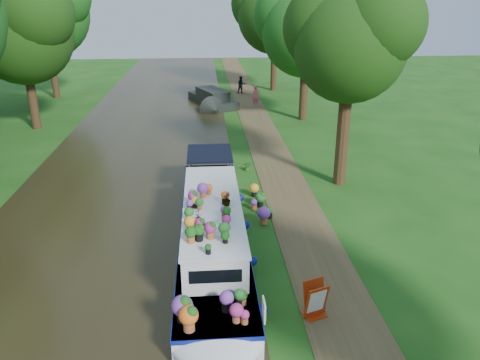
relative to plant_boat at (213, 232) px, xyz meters
The scene contains 14 objects.
ground 3.86m from the plant_boat, 53.32° to the left, with size 100.00×100.00×0.00m, color #1A4C13.
canal_water 4.89m from the plant_boat, 141.16° to the left, with size 10.00×100.00×0.02m, color black.
towpath 4.66m from the plant_boat, 41.20° to the left, with size 2.20×100.00×0.03m, color #4F4025.
plant_boat is the anchor object (origin of this frame).
tree_near_overhang 10.32m from the plant_boat, 45.23° to the left, with size 5.52×5.28×8.99m.
tree_near_mid 20.10m from the plant_boat, 69.60° to the left, with size 6.90×6.60×9.40m.
tree_near_far 30.41m from the plant_boat, 77.92° to the left, with size 7.59×7.26×10.30m.
tree_far_c 21.25m from the plant_boat, 123.37° to the left, with size 7.13×6.82×9.59m.
tree_far_d 30.68m from the plant_boat, 115.22° to the left, with size 8.05×7.70×10.85m.
second_boat 23.06m from the plant_boat, 88.76° to the left, with size 4.02×7.09×1.28m.
sandwich_board 4.47m from the plant_boat, 52.75° to the right, with size 0.70×0.71×1.03m.
pedestrian_pink 22.49m from the plant_boat, 80.05° to the left, with size 0.62×0.40×1.69m, color #D85970.
pedestrian_dark 27.67m from the plant_boat, 83.45° to the left, with size 0.74×0.58×1.53m, color black.
verge_plant 8.26m from the plant_boat, 76.68° to the left, with size 0.43×0.37×0.48m, color #356D20.
Camera 1 is at (-2.42, -16.98, 8.28)m, focal length 35.00 mm.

